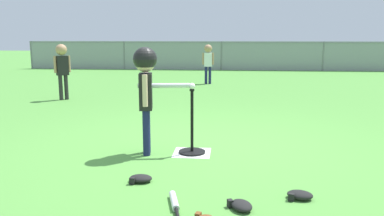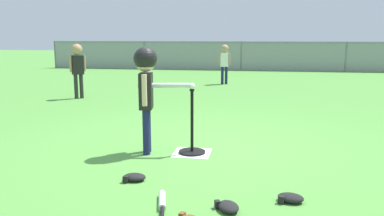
{
  "view_description": "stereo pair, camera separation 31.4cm",
  "coord_description": "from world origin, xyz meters",
  "px_view_note": "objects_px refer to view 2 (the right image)",
  "views": [
    {
      "loc": [
        0.31,
        -4.8,
        1.39
      ],
      "look_at": [
        -0.12,
        -0.25,
        0.55
      ],
      "focal_mm": 36.96,
      "sensor_mm": 36.0,
      "label": 1
    },
    {
      "loc": [
        0.62,
        -4.76,
        1.39
      ],
      "look_at": [
        -0.12,
        -0.25,
        0.55
      ],
      "focal_mm": 36.96,
      "sensor_mm": 36.0,
      "label": 2
    }
  ],
  "objects_px": {
    "batter_child": "(146,78)",
    "glove_outfield_drop": "(134,177)",
    "glove_near_bats": "(228,207)",
    "spare_bat_silver": "(162,204)",
    "baseball_on_tee": "(192,86)",
    "batting_tee": "(192,142)",
    "fielder_near_left": "(225,59)",
    "glove_by_plate": "(290,198)",
    "fielder_deep_center": "(78,64)"
  },
  "relations": [
    {
      "from": "batter_child",
      "to": "glove_outfield_drop",
      "type": "height_order",
      "value": "batter_child"
    },
    {
      "from": "glove_near_bats",
      "to": "spare_bat_silver",
      "type": "bearing_deg",
      "value": -178.02
    },
    {
      "from": "baseball_on_tee",
      "to": "spare_bat_silver",
      "type": "xyz_separation_m",
      "value": [
        0.0,
        -1.54,
        -0.78
      ]
    },
    {
      "from": "batter_child",
      "to": "spare_bat_silver",
      "type": "xyz_separation_m",
      "value": [
        0.53,
        -1.45,
        -0.87
      ]
    },
    {
      "from": "batting_tee",
      "to": "glove_near_bats",
      "type": "xyz_separation_m",
      "value": [
        0.54,
        -1.52,
        -0.1
      ]
    },
    {
      "from": "fielder_near_left",
      "to": "glove_by_plate",
      "type": "bearing_deg",
      "value": -81.39
    },
    {
      "from": "fielder_near_left",
      "to": "glove_by_plate",
      "type": "relative_size",
      "value": 4.49
    },
    {
      "from": "batting_tee",
      "to": "glove_by_plate",
      "type": "height_order",
      "value": "batting_tee"
    },
    {
      "from": "fielder_near_left",
      "to": "glove_near_bats",
      "type": "relative_size",
      "value": 4.26
    },
    {
      "from": "batting_tee",
      "to": "fielder_near_left",
      "type": "height_order",
      "value": "fielder_near_left"
    },
    {
      "from": "spare_bat_silver",
      "to": "glove_near_bats",
      "type": "distance_m",
      "value": 0.54
    },
    {
      "from": "fielder_near_left",
      "to": "spare_bat_silver",
      "type": "height_order",
      "value": "fielder_near_left"
    },
    {
      "from": "glove_outfield_drop",
      "to": "fielder_near_left",
      "type": "bearing_deg",
      "value": 88.3
    },
    {
      "from": "fielder_deep_center",
      "to": "spare_bat_silver",
      "type": "distance_m",
      "value": 6.17
    },
    {
      "from": "fielder_deep_center",
      "to": "baseball_on_tee",
      "type": "bearing_deg",
      "value": -49.5
    },
    {
      "from": "fielder_near_left",
      "to": "batting_tee",
      "type": "bearing_deg",
      "value": -88.53
    },
    {
      "from": "glove_by_plate",
      "to": "glove_near_bats",
      "type": "xyz_separation_m",
      "value": [
        -0.51,
        -0.26,
        0.0
      ]
    },
    {
      "from": "batting_tee",
      "to": "fielder_near_left",
      "type": "relative_size",
      "value": 0.68
    },
    {
      "from": "fielder_near_left",
      "to": "glove_by_plate",
      "type": "xyz_separation_m",
      "value": [
        1.23,
        -8.1,
        -0.69
      ]
    },
    {
      "from": "fielder_deep_center",
      "to": "glove_by_plate",
      "type": "height_order",
      "value": "fielder_deep_center"
    },
    {
      "from": "baseball_on_tee",
      "to": "glove_outfield_drop",
      "type": "bearing_deg",
      "value": -112.3
    },
    {
      "from": "spare_bat_silver",
      "to": "batting_tee",
      "type": "bearing_deg",
      "value": 90.08
    },
    {
      "from": "batter_child",
      "to": "glove_outfield_drop",
      "type": "distance_m",
      "value": 1.26
    },
    {
      "from": "spare_bat_silver",
      "to": "glove_near_bats",
      "type": "height_order",
      "value": "glove_near_bats"
    },
    {
      "from": "batting_tee",
      "to": "batter_child",
      "type": "bearing_deg",
      "value": -171.11
    },
    {
      "from": "batter_child",
      "to": "spare_bat_silver",
      "type": "relative_size",
      "value": 2.0
    },
    {
      "from": "glove_outfield_drop",
      "to": "glove_near_bats",
      "type": "bearing_deg",
      "value": -28.9
    },
    {
      "from": "batting_tee",
      "to": "baseball_on_tee",
      "type": "height_order",
      "value": "baseball_on_tee"
    },
    {
      "from": "fielder_deep_center",
      "to": "spare_bat_silver",
      "type": "bearing_deg",
      "value": -58.86
    },
    {
      "from": "spare_bat_silver",
      "to": "glove_by_plate",
      "type": "distance_m",
      "value": 1.09
    },
    {
      "from": "baseball_on_tee",
      "to": "glove_by_plate",
      "type": "distance_m",
      "value": 1.81
    },
    {
      "from": "batter_child",
      "to": "glove_near_bats",
      "type": "height_order",
      "value": "batter_child"
    },
    {
      "from": "fielder_deep_center",
      "to": "glove_outfield_drop",
      "type": "xyz_separation_m",
      "value": [
        2.76,
        -4.7,
        -0.74
      ]
    },
    {
      "from": "fielder_near_left",
      "to": "glove_outfield_drop",
      "type": "distance_m",
      "value": 7.87
    },
    {
      "from": "batter_child",
      "to": "fielder_near_left",
      "type": "relative_size",
      "value": 1.12
    },
    {
      "from": "glove_by_plate",
      "to": "glove_outfield_drop",
      "type": "height_order",
      "value": "same"
    },
    {
      "from": "spare_bat_silver",
      "to": "glove_by_plate",
      "type": "relative_size",
      "value": 2.5
    },
    {
      "from": "batting_tee",
      "to": "baseball_on_tee",
      "type": "xyz_separation_m",
      "value": [
        0.0,
        0.0,
        0.68
      ]
    },
    {
      "from": "spare_bat_silver",
      "to": "glove_near_bats",
      "type": "bearing_deg",
      "value": 1.98
    },
    {
      "from": "glove_by_plate",
      "to": "baseball_on_tee",
      "type": "bearing_deg",
      "value": 129.89
    },
    {
      "from": "glove_by_plate",
      "to": "glove_near_bats",
      "type": "distance_m",
      "value": 0.57
    },
    {
      "from": "baseball_on_tee",
      "to": "fielder_near_left",
      "type": "distance_m",
      "value": 6.85
    },
    {
      "from": "batting_tee",
      "to": "glove_by_plate",
      "type": "bearing_deg",
      "value": -50.11
    },
    {
      "from": "glove_by_plate",
      "to": "fielder_deep_center",
      "type": "bearing_deg",
      "value": 130.35
    },
    {
      "from": "fielder_deep_center",
      "to": "glove_outfield_drop",
      "type": "bearing_deg",
      "value": -59.6
    },
    {
      "from": "fielder_near_left",
      "to": "spare_bat_silver",
      "type": "distance_m",
      "value": 8.41
    },
    {
      "from": "fielder_near_left",
      "to": "fielder_deep_center",
      "type": "bearing_deg",
      "value": -133.56
    },
    {
      "from": "glove_by_plate",
      "to": "batter_child",
      "type": "bearing_deg",
      "value": 143.28
    },
    {
      "from": "fielder_deep_center",
      "to": "glove_by_plate",
      "type": "bearing_deg",
      "value": -49.65
    },
    {
      "from": "batting_tee",
      "to": "glove_outfield_drop",
      "type": "distance_m",
      "value": 1.08
    }
  ]
}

